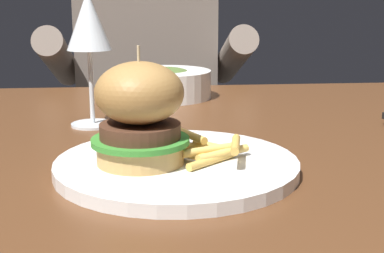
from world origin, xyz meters
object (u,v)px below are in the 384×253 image
(diner_person, at_px, (148,133))
(main_plate, at_px, (177,165))
(burger_sandwich, at_px, (140,113))
(soup_bowl, at_px, (163,83))
(wine_glass, at_px, (89,26))

(diner_person, bearing_deg, main_plate, -88.51)
(burger_sandwich, relative_size, diner_person, 0.11)
(main_plate, bearing_deg, diner_person, 91.49)
(burger_sandwich, bearing_deg, diner_person, 88.89)
(soup_bowl, bearing_deg, diner_person, 93.78)
(burger_sandwich, xyz_separation_m, wine_glass, (-0.07, 0.24, 0.08))
(burger_sandwich, distance_m, wine_glass, 0.26)
(main_plate, bearing_deg, soup_bowl, 89.40)
(burger_sandwich, height_order, wine_glass, wine_glass)
(main_plate, bearing_deg, burger_sandwich, -167.93)
(wine_glass, bearing_deg, soup_bowl, 62.41)
(main_plate, distance_m, diner_person, 0.89)
(main_plate, relative_size, burger_sandwich, 2.14)
(soup_bowl, distance_m, diner_person, 0.47)
(soup_bowl, relative_size, diner_person, 0.15)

